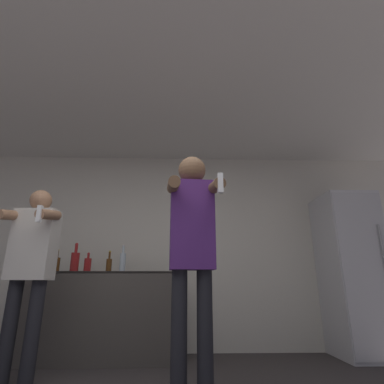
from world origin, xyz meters
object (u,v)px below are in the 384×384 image
at_px(bottle_brown_liquor, 56,264).
at_px(person_man_side, 31,262).
at_px(person_woman_foreground, 192,243).
at_px(bottle_dark_rum, 123,261).
at_px(refrigerator, 352,272).
at_px(bottle_short_whiskey, 75,261).
at_px(bottle_red_label, 88,265).
at_px(bottle_green_wine, 109,264).

relative_size(bottle_brown_liquor, person_man_side, 0.16).
relative_size(bottle_brown_liquor, person_woman_foreground, 0.15).
distance_m(bottle_dark_rum, person_woman_foreground, 1.55).
distance_m(refrigerator, person_man_side, 3.53).
height_order(bottle_short_whiskey, bottle_red_label, bottle_short_whiskey).
bearing_deg(bottle_dark_rum, bottle_short_whiskey, 180.00).
height_order(bottle_dark_rum, bottle_red_label, bottle_dark_rum).
bearing_deg(bottle_green_wine, person_woman_foreground, -55.30).
height_order(bottle_red_label, person_man_side, person_man_side).
bearing_deg(bottle_dark_rum, person_woman_foreground, -60.05).
xyz_separation_m(bottle_dark_rum, person_man_side, (-0.64, -0.85, -0.07)).
relative_size(bottle_dark_rum, person_woman_foreground, 0.17).
bearing_deg(refrigerator, person_woman_foreground, -144.32).
xyz_separation_m(refrigerator, bottle_green_wine, (-2.92, -0.09, 0.08)).
distance_m(bottle_brown_liquor, bottle_short_whiskey, 0.21).
height_order(refrigerator, bottle_brown_liquor, refrigerator).
height_order(person_woman_foreground, person_man_side, person_woman_foreground).
distance_m(bottle_red_label, person_woman_foreground, 1.79).
distance_m(refrigerator, person_woman_foreground, 2.46).
relative_size(bottle_green_wine, person_woman_foreground, 0.14).
height_order(refrigerator, person_man_side, refrigerator).
relative_size(refrigerator, bottle_brown_liquor, 7.16).
xyz_separation_m(refrigerator, bottle_dark_rum, (-2.76, -0.09, 0.11)).
xyz_separation_m(bottle_dark_rum, bottle_brown_liquor, (-0.76, 0.00, -0.03)).
xyz_separation_m(bottle_brown_liquor, person_woman_foreground, (1.54, -1.34, 0.07)).
bearing_deg(bottle_brown_liquor, person_man_side, -81.81).
distance_m(refrigerator, bottle_brown_liquor, 3.53).
height_order(bottle_dark_rum, bottle_short_whiskey, bottle_short_whiskey).
bearing_deg(person_woman_foreground, bottle_short_whiskey, 134.66).
bearing_deg(bottle_short_whiskey, bottle_brown_liquor, 180.00).
bearing_deg(bottle_short_whiskey, bottle_red_label, 0.00).
xyz_separation_m(bottle_short_whiskey, bottle_red_label, (0.15, 0.00, -0.04)).
relative_size(refrigerator, bottle_green_wine, 7.72).
relative_size(bottle_green_wine, bottle_short_whiskey, 0.74).
bearing_deg(refrigerator, bottle_short_whiskey, -178.52).
relative_size(bottle_dark_rum, bottle_brown_liquor, 1.18).
bearing_deg(refrigerator, person_man_side, -164.60).
xyz_separation_m(bottle_red_label, person_man_side, (-0.24, -0.85, -0.03)).
xyz_separation_m(bottle_red_label, person_woman_foreground, (1.18, -1.34, 0.08)).
bearing_deg(person_man_side, bottle_green_wine, 60.37).
bearing_deg(bottle_brown_liquor, bottle_green_wine, -0.00).
bearing_deg(bottle_dark_rum, bottle_green_wine, 180.00).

